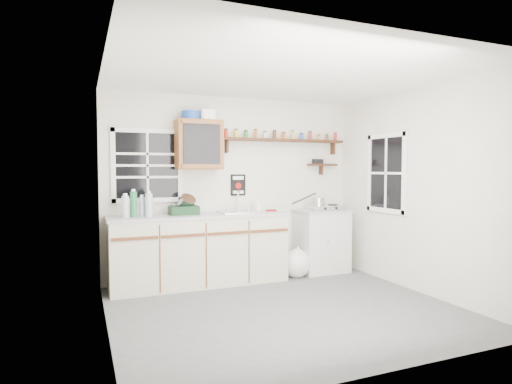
% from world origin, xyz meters
% --- Properties ---
extents(room, '(3.64, 3.24, 2.54)m').
position_xyz_m(room, '(0.00, 0.00, 1.25)').
color(room, '#4E4E50').
rests_on(room, ground).
extents(main_cabinet, '(2.31, 0.63, 0.92)m').
position_xyz_m(main_cabinet, '(-0.58, 1.30, 0.46)').
color(main_cabinet, '#BEB89D').
rests_on(main_cabinet, floor).
extents(right_cabinet, '(0.73, 0.57, 0.91)m').
position_xyz_m(right_cabinet, '(1.25, 1.32, 0.46)').
color(right_cabinet, beige).
rests_on(right_cabinet, floor).
extents(sink, '(0.52, 0.44, 0.29)m').
position_xyz_m(sink, '(-0.05, 1.30, 0.93)').
color(sink, silver).
rests_on(sink, main_cabinet).
extents(upper_cabinet, '(0.60, 0.32, 0.65)m').
position_xyz_m(upper_cabinet, '(-0.55, 1.44, 1.82)').
color(upper_cabinet, brown).
rests_on(upper_cabinet, wall_back).
extents(upper_cabinet_clutter, '(0.43, 0.24, 0.14)m').
position_xyz_m(upper_cabinet_clutter, '(-0.56, 1.44, 2.21)').
color(upper_cabinet_clutter, '#183FA0').
rests_on(upper_cabinet_clutter, upper_cabinet).
extents(spice_shelf, '(1.91, 0.18, 0.34)m').
position_xyz_m(spice_shelf, '(0.71, 1.51, 1.93)').
color(spice_shelf, black).
rests_on(spice_shelf, wall_back).
extents(secondary_shelf, '(0.45, 0.16, 0.24)m').
position_xyz_m(secondary_shelf, '(1.36, 1.52, 1.58)').
color(secondary_shelf, black).
rests_on(secondary_shelf, wall_back).
extents(warning_sign, '(0.22, 0.02, 0.30)m').
position_xyz_m(warning_sign, '(0.05, 1.59, 1.28)').
color(warning_sign, black).
rests_on(warning_sign, wall_back).
extents(window_back, '(0.93, 0.03, 0.98)m').
position_xyz_m(window_back, '(-1.20, 1.59, 1.55)').
color(window_back, black).
rests_on(window_back, wall_back).
extents(window_right, '(0.03, 0.78, 1.08)m').
position_xyz_m(window_right, '(1.79, 0.55, 1.45)').
color(window_right, black).
rests_on(window_right, wall_back).
extents(water_bottles, '(0.37, 0.18, 0.34)m').
position_xyz_m(water_bottles, '(-1.37, 1.28, 1.06)').
color(water_bottles, '#A9BCC6').
rests_on(water_bottles, main_cabinet).
extents(dish_rack, '(0.36, 0.28, 0.27)m').
position_xyz_m(dish_rack, '(-0.77, 1.35, 1.01)').
color(dish_rack, black).
rests_on(dish_rack, main_cabinet).
extents(soap_bottle, '(0.10, 0.10, 0.17)m').
position_xyz_m(soap_bottle, '(0.26, 1.40, 1.01)').
color(soap_bottle, white).
rests_on(soap_bottle, main_cabinet).
extents(rag, '(0.16, 0.14, 0.02)m').
position_xyz_m(rag, '(0.44, 1.32, 0.93)').
color(rag, maroon).
rests_on(rag, main_cabinet).
extents(hotplate, '(0.52, 0.28, 0.07)m').
position_xyz_m(hotplate, '(1.31, 1.31, 0.94)').
color(hotplate, silver).
rests_on(hotplate, right_cabinet).
extents(saucepan, '(0.42, 0.30, 0.19)m').
position_xyz_m(saucepan, '(1.18, 1.31, 1.03)').
color(saucepan, silver).
rests_on(saucepan, hotplate).
extents(trash_bag, '(0.41, 0.37, 0.46)m').
position_xyz_m(trash_bag, '(0.76, 1.15, 0.20)').
color(trash_bag, silver).
rests_on(trash_bag, floor).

